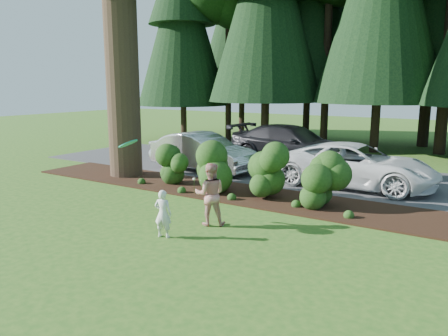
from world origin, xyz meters
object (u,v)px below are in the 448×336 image
adult (210,194)px  car_dark_suv (292,144)px  car_white_suv (356,165)px  child (163,214)px  frisbee (128,143)px  car_silver_wagon (202,152)px

adult → car_dark_suv: bearing=-110.5°
car_white_suv → child: 7.79m
frisbee → car_white_suv: bearing=65.0°
car_silver_wagon → child: car_silver_wagon is taller
car_dark_suv → frisbee: 10.51m
car_white_suv → child: car_white_suv is taller
frisbee → child: bearing=-4.3°
car_dark_suv → child: bearing=-167.9°
car_white_suv → child: bearing=162.6°
car_silver_wagon → adult: adult is taller
child → adult: 1.43m
car_silver_wagon → adult: 6.97m
adult → frisbee: bearing=8.4°
car_silver_wagon → car_white_suv: size_ratio=0.87×
child → adult: bearing=-122.5°
frisbee → car_silver_wagon: bearing=111.3°
car_dark_suv → child: size_ratio=5.13×
child → frisbee: 1.90m
child → car_dark_suv: bearing=-98.2°
adult → car_silver_wagon: bearing=-85.0°
car_dark_suv → adult: size_ratio=3.66×
car_dark_suv → child: car_dark_suv is taller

